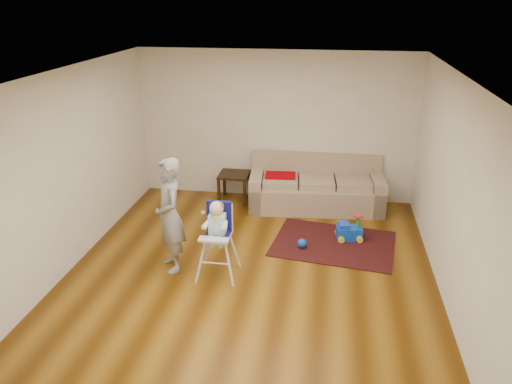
# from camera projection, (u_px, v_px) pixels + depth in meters

# --- Properties ---
(ground) EXTENTS (5.50, 5.50, 0.00)m
(ground) POSITION_uv_depth(u_px,v_px,m) (252.00, 269.00, 6.99)
(ground) COLOR #4B2A06
(ground) RESTS_ON ground
(room_envelope) EXTENTS (5.04, 5.52, 2.72)m
(room_envelope) POSITION_uv_depth(u_px,v_px,m) (257.00, 129.00, 6.77)
(room_envelope) COLOR beige
(room_envelope) RESTS_ON ground
(sofa) EXTENTS (2.40, 1.14, 0.90)m
(sofa) POSITION_uv_depth(u_px,v_px,m) (316.00, 184.00, 8.82)
(sofa) COLOR tan
(sofa) RESTS_ON ground
(side_table) EXTENTS (0.53, 0.53, 0.53)m
(side_table) POSITION_uv_depth(u_px,v_px,m) (234.00, 187.00, 9.18)
(side_table) COLOR black
(side_table) RESTS_ON ground
(area_rug) EXTENTS (1.97, 1.59, 0.01)m
(area_rug) POSITION_uv_depth(u_px,v_px,m) (334.00, 243.00, 7.67)
(area_rug) COLOR black
(area_rug) RESTS_ON ground
(ride_on_toy) EXTENTS (0.42, 0.33, 0.41)m
(ride_on_toy) POSITION_uv_depth(u_px,v_px,m) (349.00, 227.00, 7.73)
(ride_on_toy) COLOR blue
(ride_on_toy) RESTS_ON area_rug
(toy_ball) EXTENTS (0.14, 0.14, 0.14)m
(toy_ball) POSITION_uv_depth(u_px,v_px,m) (302.00, 243.00, 7.51)
(toy_ball) COLOR blue
(toy_ball) RESTS_ON area_rug
(high_chair) EXTENTS (0.51, 0.51, 1.10)m
(high_chair) POSITION_uv_depth(u_px,v_px,m) (218.00, 240.00, 6.64)
(high_chair) COLOR silver
(high_chair) RESTS_ON ground
(adult) EXTENTS (0.63, 0.70, 1.61)m
(adult) POSITION_uv_depth(u_px,v_px,m) (170.00, 216.00, 6.72)
(adult) COLOR gray
(adult) RESTS_ON ground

